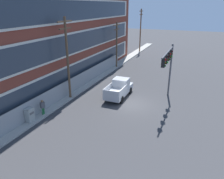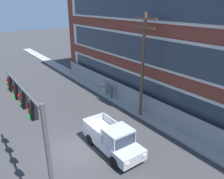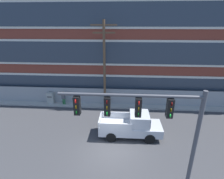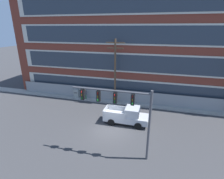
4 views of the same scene
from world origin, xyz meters
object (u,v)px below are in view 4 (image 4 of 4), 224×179
traffic_signal_mast (122,106)px  pickup_truck_silver (127,116)px  pedestrian_near_cabinet (85,94)px  utility_pole_near_corner (115,70)px  electrical_cabinet (76,94)px

traffic_signal_mast → pickup_truck_silver: size_ratio=1.27×
pickup_truck_silver → pedestrian_near_cabinet: size_ratio=3.02×
traffic_signal_mast → utility_pole_near_corner: bearing=107.2°
traffic_signal_mast → electrical_cabinet: bearing=131.6°
traffic_signal_mast → pedestrian_near_cabinet: 13.59m
electrical_cabinet → pedestrian_near_cabinet: pedestrian_near_cabinet is taller
traffic_signal_mast → electrical_cabinet: (-9.46, 10.66, -3.89)m
utility_pole_near_corner → electrical_cabinet: size_ratio=6.24×
traffic_signal_mast → pedestrian_near_cabinet: size_ratio=3.82×
traffic_signal_mast → pickup_truck_silver: (-0.47, 5.30, -3.66)m
traffic_signal_mast → utility_pole_near_corner: (-3.21, 10.35, 0.42)m
pickup_truck_silver → utility_pole_near_corner: size_ratio=0.56×
pickup_truck_silver → utility_pole_near_corner: 7.05m
pickup_truck_silver → utility_pole_near_corner: utility_pole_near_corner is taller
pickup_truck_silver → pedestrian_near_cabinet: pickup_truck_silver is taller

